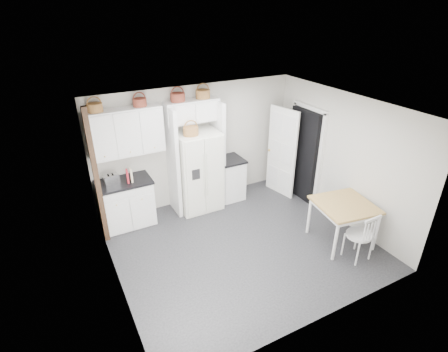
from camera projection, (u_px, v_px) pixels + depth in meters
floor at (242, 244)px, 6.56m from camera, size 4.50×4.50×0.00m
ceiling at (246, 109)px, 5.39m from camera, size 4.50×4.50×0.00m
wall_back at (197, 145)px, 7.55m from camera, size 4.50×0.00×4.50m
wall_left at (110, 217)px, 5.04m from camera, size 0.00×4.00×4.00m
wall_right at (341, 159)px, 6.91m from camera, size 0.00×4.00×4.00m
refrigerator at (198, 171)px, 7.39m from camera, size 0.90×0.72×1.73m
base_cab_left at (126, 203)px, 6.99m from camera, size 1.01×0.64×0.93m
base_cab_right at (229, 179)px, 7.97m from camera, size 0.52×0.63×0.92m
dining_table at (342, 223)px, 6.49m from camera, size 1.12×1.12×0.81m
windsor_chair at (359, 235)px, 6.03m from camera, size 0.48×0.44×0.97m
counter_left at (123, 182)px, 6.77m from camera, size 1.05×0.68×0.04m
counter_right at (230, 160)px, 7.75m from camera, size 0.57×0.67×0.04m
toaster at (111, 179)px, 6.60m from camera, size 0.30×0.21×0.19m
cookbook_red at (127, 176)px, 6.67m from camera, size 0.06×0.17×0.25m
cookbook_cream at (131, 175)px, 6.70m from camera, size 0.06×0.18×0.26m
basket_upper_a at (95, 108)px, 6.09m from camera, size 0.27×0.27×0.15m
basket_upper_c at (140, 102)px, 6.43m from camera, size 0.26×0.26×0.15m
basket_bridge_a at (178, 97)px, 6.73m from camera, size 0.29×0.29×0.16m
basket_bridge_b at (203, 94)px, 6.95m from camera, size 0.29×0.29×0.17m
basket_fridge_a at (191, 131)px, 6.82m from camera, size 0.31×0.31×0.17m
upper_cabinet at (126, 132)px, 6.53m from camera, size 1.40×0.34×0.90m
bridge_cabinet at (192, 111)px, 6.99m from camera, size 1.12×0.34×0.45m
fridge_panel_left at (173, 162)px, 7.11m from camera, size 0.08×0.60×2.30m
fridge_panel_right at (218, 153)px, 7.53m from camera, size 0.08×0.60×2.30m
trim_post at (97, 179)px, 6.13m from camera, size 0.09×0.09×2.60m
doorway_void at (304, 155)px, 7.78m from camera, size 0.18×0.85×2.05m
door_slab at (282, 152)px, 7.90m from camera, size 0.21×0.79×2.05m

